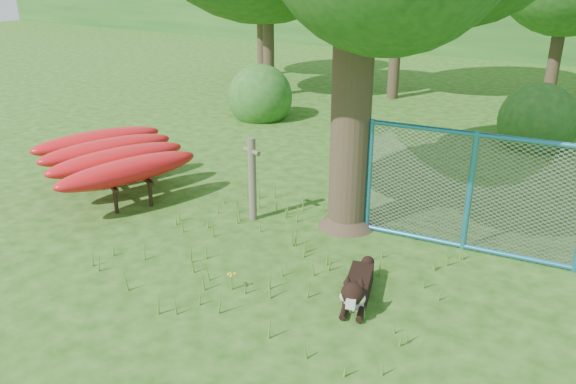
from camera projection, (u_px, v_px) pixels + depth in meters
The scene contains 8 objects.
ground at pixel (225, 286), 7.50m from camera, with size 80.00×80.00×0.00m, color #204F0F.
wooden_post at pixel (252, 177), 9.21m from camera, with size 0.39×0.18×1.42m.
kayak_rack at pixel (112, 155), 10.51m from camera, with size 3.28×3.55×0.91m.
husky_dog at pixel (357, 288), 7.07m from camera, with size 0.62×1.24×0.56m.
fence_section at pixel (469, 192), 8.14m from camera, with size 3.12×0.50×3.06m.
wildflower_clump at pixel (231, 276), 7.33m from camera, with size 0.12×0.10×0.26m.
shrub_left at pixel (260, 118), 15.86m from camera, with size 1.80×1.80×1.80m, color #245F1E.
shrub_mid at pixel (533, 146), 13.38m from camera, with size 1.80×1.80×1.80m, color #245F1E.
Camera 1 is at (4.33, -4.91, 3.96)m, focal length 35.00 mm.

